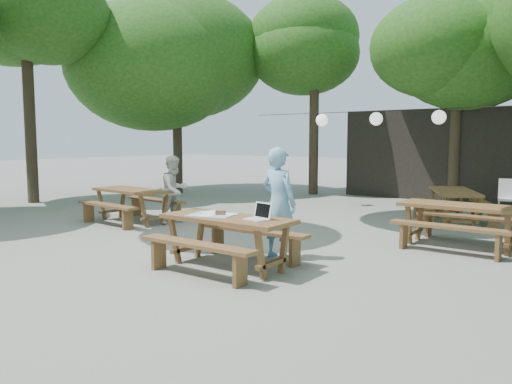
{
  "coord_description": "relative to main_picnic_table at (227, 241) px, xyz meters",
  "views": [
    {
      "loc": [
        5.09,
        -6.37,
        1.86
      ],
      "look_at": [
        0.49,
        -0.18,
        1.05
      ],
      "focal_mm": 35.0,
      "sensor_mm": 36.0,
      "label": 1
    }
  ],
  "objects": [
    {
      "name": "ground",
      "position": [
        -0.49,
        0.88,
        -0.39
      ],
      "size": [
        80.0,
        80.0,
        0.0
      ],
      "primitive_type": "plane",
      "color": "slate",
      "rests_on": "ground"
    },
    {
      "name": "pavilion",
      "position": [
        0.01,
        11.38,
        1.01
      ],
      "size": [
        6.0,
        3.0,
        2.8
      ],
      "primitive_type": "cube",
      "color": "black",
      "rests_on": "ground"
    },
    {
      "name": "main_picnic_table",
      "position": [
        0.0,
        0.0,
        0.0
      ],
      "size": [
        2.0,
        1.58,
        0.75
      ],
      "color": "#58331F",
      "rests_on": "ground"
    },
    {
      "name": "picnic_table_nw",
      "position": [
        -4.32,
        1.82,
        0.0
      ],
      "size": [
        2.05,
        1.72,
        0.75
      ],
      "rotation": [
        0.0,
        0.0,
        -0.07
      ],
      "color": "#58331F",
      "rests_on": "ground"
    },
    {
      "name": "picnic_table_ne",
      "position": [
        2.36,
        3.44,
        0.0
      ],
      "size": [
        2.01,
        1.6,
        0.75
      ],
      "rotation": [
        0.0,
        0.0,
        -0.01
      ],
      "color": "#58331F",
      "rests_on": "ground"
    },
    {
      "name": "picnic_table_far_e",
      "position": [
        1.59,
        5.92,
        0.0
      ],
      "size": [
        2.24,
        2.39,
        0.75
      ],
      "rotation": [
        0.0,
        0.0,
        2.01
      ],
      "color": "#58331F",
      "rests_on": "ground"
    },
    {
      "name": "woman",
      "position": [
        0.27,
        0.93,
        0.48
      ],
      "size": [
        0.67,
        0.48,
        1.75
      ],
      "primitive_type": "imported",
      "rotation": [
        0.0,
        0.0,
        3.05
      ],
      "color": "#7BB9E0",
      "rests_on": "ground"
    },
    {
      "name": "second_person",
      "position": [
        -3.44,
        2.29,
        0.37
      ],
      "size": [
        0.58,
        0.74,
        1.51
      ],
      "primitive_type": "imported",
      "rotation": [
        0.0,
        0.0,
        1.56
      ],
      "color": "white",
      "rests_on": "ground"
    },
    {
      "name": "plastic_chair",
      "position": [
        2.33,
        7.89,
        -0.13
      ],
      "size": [
        0.51,
        0.51,
        0.9
      ],
      "rotation": [
        0.0,
        0.0,
        0.19
      ],
      "color": "silver",
      "rests_on": "ground"
    },
    {
      "name": "laptop",
      "position": [
        0.54,
        0.06,
        0.42
      ],
      "size": [
        0.38,
        0.32,
        0.24
      ],
      "rotation": [
        0.0,
        0.0,
        -0.22
      ],
      "color": "white",
      "rests_on": "main_picnic_table"
    },
    {
      "name": "tabletop_clutter",
      "position": [
        -0.26,
        0.01,
        0.37
      ],
      "size": [
        0.77,
        0.7,
        0.08
      ],
      "color": "#3865C2",
      "rests_on": "main_picnic_table"
    },
    {
      "name": "paper_lanterns",
      "position": [
        -0.68,
        6.88,
        2.02
      ],
      "size": [
        9.0,
        0.34,
        0.38
      ],
      "color": "black",
      "rests_on": "ground"
    }
  ]
}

